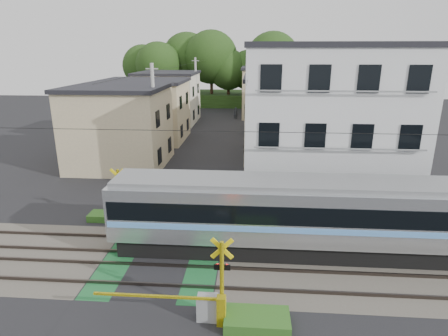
# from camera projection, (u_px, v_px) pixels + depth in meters

# --- Properties ---
(ground) EXTENTS (120.00, 120.00, 0.00)m
(ground) POSITION_uv_depth(u_px,v_px,m) (161.00, 260.00, 16.56)
(ground) COLOR black
(track_bed) EXTENTS (120.00, 120.00, 0.14)m
(track_bed) POSITION_uv_depth(u_px,v_px,m) (161.00, 259.00, 16.55)
(track_bed) COLOR #47423A
(track_bed) RESTS_ON ground
(crossing_signal_near) EXTENTS (4.74, 0.65, 3.09)m
(crossing_signal_near) POSITION_uv_depth(u_px,v_px,m) (210.00, 302.00, 12.68)
(crossing_signal_near) COLOR yellow
(crossing_signal_near) RESTS_ON ground
(crossing_signal_far) EXTENTS (4.74, 0.65, 3.09)m
(crossing_signal_far) POSITION_uv_depth(u_px,v_px,m) (129.00, 210.00, 20.01)
(crossing_signal_far) COLOR yellow
(crossing_signal_far) RESTS_ON ground
(apartment_block) EXTENTS (10.20, 8.36, 9.30)m
(apartment_block) POSITION_uv_depth(u_px,v_px,m) (325.00, 120.00, 23.57)
(apartment_block) COLOR silver
(apartment_block) RESTS_ON ground
(houses_row) EXTENTS (22.07, 31.35, 6.80)m
(houses_row) POSITION_uv_depth(u_px,v_px,m) (219.00, 105.00, 40.21)
(houses_row) COLOR #C9B78E
(houses_row) RESTS_ON ground
(tree_hill) EXTENTS (40.00, 13.55, 11.98)m
(tree_hill) POSITION_uv_depth(u_px,v_px,m) (225.00, 70.00, 60.35)
(tree_hill) COLOR #223F15
(tree_hill) RESTS_ON ground
(catenary) EXTENTS (60.00, 5.04, 7.00)m
(catenary) POSITION_uv_depth(u_px,v_px,m) (303.00, 185.00, 15.04)
(catenary) COLOR #2D2D33
(catenary) RESTS_ON ground
(utility_poles) EXTENTS (7.90, 42.00, 8.00)m
(utility_poles) POSITION_uv_depth(u_px,v_px,m) (203.00, 100.00, 37.28)
(utility_poles) COLOR #A5A5A0
(utility_poles) RESTS_ON ground
(pedestrian) EXTENTS (0.67, 0.55, 1.57)m
(pedestrian) POSITION_uv_depth(u_px,v_px,m) (236.00, 113.00, 50.09)
(pedestrian) COLOR #2B2F36
(pedestrian) RESTS_ON ground
(weed_patches) EXTENTS (10.25, 8.80, 0.40)m
(weed_patches) POSITION_uv_depth(u_px,v_px,m) (200.00, 259.00, 16.29)
(weed_patches) COLOR #2D5E1E
(weed_patches) RESTS_ON ground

